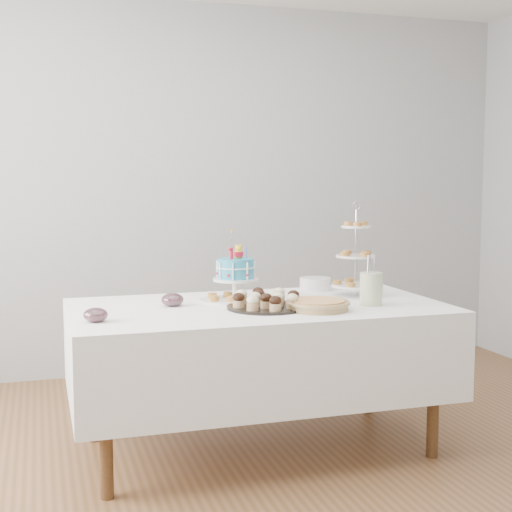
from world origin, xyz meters
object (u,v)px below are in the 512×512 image
object	(u,v)px
table	(258,348)
tiered_stand	(356,257)
plate_stack	(315,284)
cupcake_tray	(266,300)
utensil_pitcher	(371,288)
jam_bowl_a	(96,315)
pastry_plate	(225,298)
pie	(318,304)
jam_bowl_b	(172,300)
birthday_cake	(236,280)

from	to	relation	value
table	tiered_stand	world-z (taller)	tiered_stand
table	plate_stack	xyz separation A→B (m)	(0.48, 0.40, 0.26)
cupcake_tray	utensil_pitcher	bearing A→B (deg)	-7.06
table	plate_stack	distance (m)	0.68
jam_bowl_a	tiered_stand	bearing A→B (deg)	13.12
table	utensil_pitcher	distance (m)	0.67
table	pastry_plate	world-z (taller)	pastry_plate
pie	jam_bowl_b	world-z (taller)	jam_bowl_b
table	pie	world-z (taller)	pie
plate_stack	cupcake_tray	bearing A→B (deg)	-132.44
pastry_plate	birthday_cake	bearing A→B (deg)	36.06
table	jam_bowl_a	distance (m)	0.90
tiered_stand	plate_stack	xyz separation A→B (m)	(-0.13, 0.27, -0.18)
plate_stack	pastry_plate	bearing A→B (deg)	-157.67
cupcake_tray	jam_bowl_a	world-z (taller)	cupcake_tray
birthday_cake	pie	distance (m)	0.53
utensil_pitcher	cupcake_tray	bearing A→B (deg)	173.43
birthday_cake	pie	xyz separation A→B (m)	(0.31, -0.43, -0.08)
birthday_cake	jam_bowl_a	world-z (taller)	birthday_cake
table	jam_bowl_b	distance (m)	0.51
jam_bowl_a	utensil_pitcher	distance (m)	1.40
table	birthday_cake	bearing A→B (deg)	107.47
plate_stack	utensil_pitcher	distance (m)	0.59
birthday_cake	utensil_pitcher	xyz separation A→B (m)	(0.62, -0.38, -0.01)
jam_bowl_a	pastry_plate	bearing A→B (deg)	26.95
cupcake_tray	utensil_pitcher	xyz separation A→B (m)	(0.55, -0.07, 0.05)
plate_stack	jam_bowl_b	world-z (taller)	plate_stack
pastry_plate	utensil_pitcher	world-z (taller)	utensil_pitcher
pastry_plate	pie	bearing A→B (deg)	-44.57
tiered_stand	jam_bowl_b	world-z (taller)	tiered_stand
table	jam_bowl_a	bearing A→B (deg)	-165.99
pie	pastry_plate	bearing A→B (deg)	135.43
tiered_stand	plate_stack	world-z (taller)	tiered_stand
jam_bowl_b	plate_stack	bearing A→B (deg)	18.57
plate_stack	jam_bowl_a	world-z (taller)	plate_stack
birthday_cake	cupcake_tray	xyz separation A→B (m)	(0.07, -0.31, -0.06)
jam_bowl_a	birthday_cake	bearing A→B (deg)	27.91
table	tiered_stand	bearing A→B (deg)	11.88
table	pie	distance (m)	0.42
jam_bowl_b	utensil_pitcher	xyz separation A→B (m)	(0.99, -0.27, 0.06)
table	tiered_stand	xyz separation A→B (m)	(0.61, 0.13, 0.45)
birthday_cake	plate_stack	distance (m)	0.58
tiered_stand	birthday_cake	bearing A→B (deg)	173.79
table	pie	bearing A→B (deg)	-43.16
table	cupcake_tray	world-z (taller)	cupcake_tray
birthday_cake	cupcake_tray	distance (m)	0.33
table	jam_bowl_b	bearing A→B (deg)	167.56
pastry_plate	utensil_pitcher	distance (m)	0.77
jam_bowl_b	utensil_pitcher	distance (m)	1.02
birthday_cake	cupcake_tray	size ratio (longest dim) A/B	0.95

